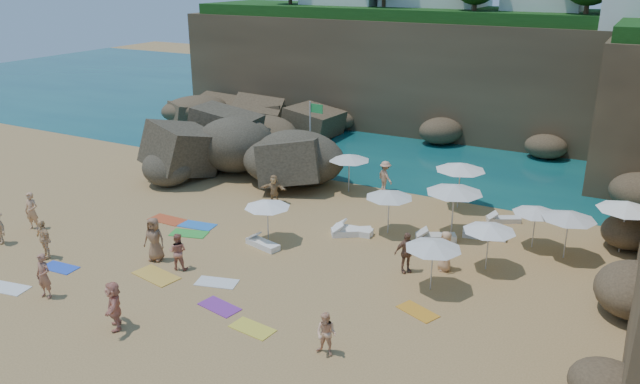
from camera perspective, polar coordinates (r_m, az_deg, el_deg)
The scene contains 45 objects.
ground at distance 27.42m, azimuth -6.69°, elevation -5.14°, with size 120.00×120.00×0.00m, color tan.
seawater at distance 53.53m, azimuth 12.01°, elevation 6.97°, with size 120.00×120.00×0.00m, color #0C4751.
cliff_back at distance 47.52m, azimuth 12.90°, elevation 10.24°, with size 44.00×8.00×8.00m, color brown.
rock_promontory at distance 45.78m, azimuth -6.64°, elevation 5.12°, with size 12.00×7.00×2.00m, color brown, non-canonical shape.
marina_masts at distance 59.64m, azimuth -3.40°, elevation 11.58°, with size 3.10×0.10×6.00m.
rock_outcrop at distance 36.31m, azimuth -6.47°, elevation 1.21°, with size 9.14×6.86×3.66m, color brown, non-canonical shape.
flag_pole at distance 35.59m, azimuth -0.70°, elevation 5.72°, with size 0.87×0.13×4.45m.
parasol_0 at distance 31.83m, azimuth 12.73°, elevation 2.30°, with size 2.52×2.52×2.39m.
parasol_1 at distance 33.47m, azimuth 2.69°, elevation 3.20°, with size 2.24×2.24×2.12m.
parasol_2 at distance 28.42m, azimuth 12.20°, elevation 0.32°, with size 2.58×2.58×2.44m.
parasol_3 at distance 29.10m, azimuth 26.26°, elevation -1.15°, with size 2.43×2.43×2.30m.
parasol_4 at distance 25.59m, azimuth 15.25°, elevation -3.14°, with size 2.11×2.11×1.99m.
parasol_5 at distance 28.27m, azimuth 6.35°, elevation -0.19°, with size 2.18×2.18×2.06m.
parasol_7 at distance 28.24m, azimuth 19.17°, elevation -1.57°, with size 2.01×2.01×1.90m.
parasol_8 at distance 27.59m, azimuth 21.84°, elevation -2.01°, with size 2.21×2.21×2.09m.
parasol_9 at distance 27.36m, azimuth -4.84°, elevation -1.10°, with size 2.04×2.04×1.93m.
parasol_11 at distance 23.50m, azimuth 10.32°, elevation -4.75°, with size 2.15×2.15×2.03m.
lounger_0 at distance 28.46m, azimuth 10.55°, elevation -4.09°, with size 1.76×0.59×0.27m, color silver.
lounger_1 at distance 28.68m, azimuth 3.01°, elevation -3.55°, with size 1.82×0.61×0.28m, color white.
lounger_2 at distance 31.21m, azimuth 16.44°, elevation -2.43°, with size 1.58×0.53×0.25m, color white.
lounger_3 at distance 27.43m, azimuth -5.25°, elevation -4.77°, with size 1.67×0.56×0.26m, color white.
lounger_4 at distance 29.19m, azimuth 14.78°, elevation -3.78°, with size 1.89×0.63×0.29m, color silver.
lounger_5 at distance 28.54m, azimuth 2.92°, elevation -3.67°, with size 1.85×0.62×0.29m, color white.
towel_0 at distance 27.66m, azimuth -22.70°, elevation -6.39°, with size 1.51×0.75×0.03m, color blue.
towel_4 at distance 25.75m, azimuth -14.76°, elevation -7.40°, with size 1.94×0.97×0.03m, color gold.
towel_5 at distance 26.79m, azimuth -26.64°, elevation -7.87°, with size 1.60×0.80×0.03m, color white.
towel_6 at distance 23.09m, azimuth -9.17°, elevation -10.31°, with size 1.56×0.78×0.03m, color #7D2D95.
towel_7 at distance 31.08m, azimuth -13.77°, elevation -2.48°, with size 1.80×0.90×0.03m, color #C74823.
towel_8 at distance 30.11m, azimuth -11.15°, elevation -3.01°, with size 1.71×0.86×0.03m, color blue.
towel_10 at distance 22.78m, azimuth 8.92°, elevation -10.74°, with size 1.48×0.74×0.03m, color orange.
towel_11 at distance 29.29m, azimuth -11.89°, elevation -3.74°, with size 1.69×0.84×0.03m, color green.
towel_12 at distance 21.70m, azimuth -6.20°, elevation -12.30°, with size 1.54×0.77×0.03m, color gold.
towel_13 at distance 24.73m, azimuth -9.42°, elevation -8.16°, with size 1.60×0.80×0.03m, color silver.
person_stand_0 at distance 31.81m, azimuth -24.86°, elevation -1.59°, with size 0.65×0.43×1.79m, color tan.
person_stand_1 at distance 25.78m, azimuth -12.87°, elevation -5.32°, with size 0.75×0.59×1.55m, color #BD725E.
person_stand_2 at distance 34.00m, azimuth 5.98°, elevation 1.44°, with size 1.10×0.45×1.70m, color tan.
person_stand_3 at distance 25.11m, azimuth 7.87°, elevation -5.49°, with size 1.00×0.42×1.70m, color brown.
person_stand_4 at distance 25.53m, azimuth 11.38°, elevation -5.31°, with size 0.82×0.45×1.67m, color #E2A876.
person_stand_5 at distance 32.33m, azimuth -4.23°, elevation 0.31°, with size 1.37×0.39×1.48m, color tan.
person_lie_0 at distance 31.00m, azimuth -27.23°, elevation -3.90°, with size 0.98×1.52×0.40m, color tan.
person_lie_1 at distance 28.71m, azimuth -23.77°, elevation -5.16°, with size 0.99×1.69×0.41m, color #F8C88D.
person_lie_2 at distance 26.97m, azimuth -14.78°, elevation -5.57°, with size 0.90×1.85×0.49m, color #8C6246.
person_lie_3 at distance 22.58m, azimuth -18.14°, elevation -11.25°, with size 1.58×1.70×0.45m, color tan.
person_lie_4 at distance 25.42m, azimuth -23.73°, elevation -8.41°, with size 0.63×1.71×0.41m, color #A46952.
person_lie_5 at distance 20.18m, azimuth 0.56°, elevation -14.01°, with size 0.70×1.44×0.55m, color #F3B58A.
Camera 1 is at (14.52, -20.22, 11.50)m, focal length 35.00 mm.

